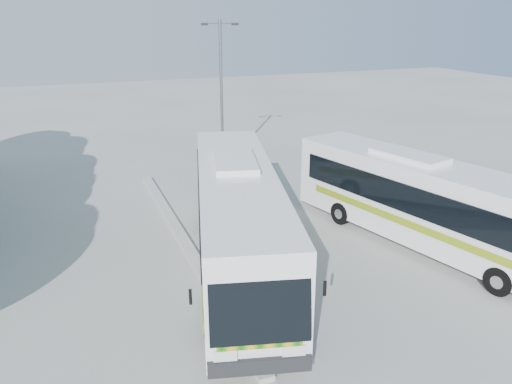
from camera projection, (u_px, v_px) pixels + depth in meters
name	position (u px, v px, depth m)	size (l,w,h in m)	color
ground	(262.00, 255.00, 17.51)	(100.00, 100.00, 0.00)	#ABABA6
kerb_divider	(184.00, 241.00, 18.44)	(0.40, 16.00, 0.15)	#B2B2AD
coach_main	(238.00, 216.00, 16.23)	(5.29, 12.05, 3.29)	white
coach_adjacent	(426.00, 201.00, 17.77)	(4.90, 11.35, 3.09)	white
lamppost	(221.00, 89.00, 26.06)	(1.89, 0.48, 7.75)	gray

